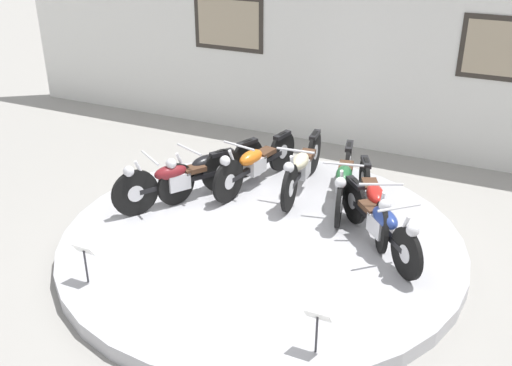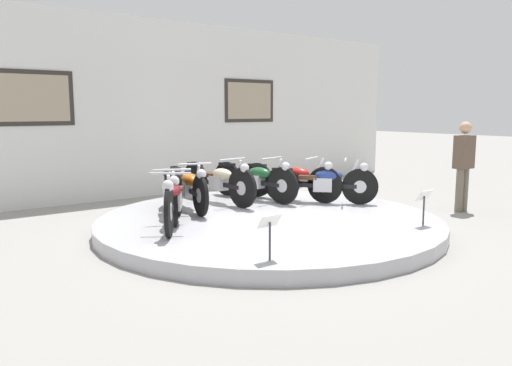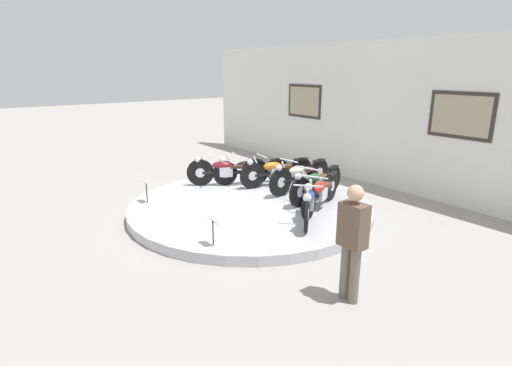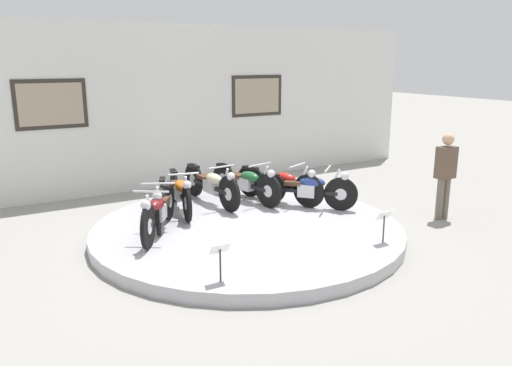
{
  "view_description": "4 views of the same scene",
  "coord_description": "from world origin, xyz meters",
  "views": [
    {
      "loc": [
        2.72,
        -6.08,
        4.21
      ],
      "look_at": [
        -0.21,
        0.28,
        0.78
      ],
      "focal_mm": 42.0,
      "sensor_mm": 36.0,
      "label": 1
    },
    {
      "loc": [
        -4.6,
        -5.88,
        1.8
      ],
      "look_at": [
        -0.08,
        0.22,
        0.69
      ],
      "focal_mm": 35.0,
      "sensor_mm": 36.0,
      "label": 2
    },
    {
      "loc": [
        6.59,
        -4.85,
        2.99
      ],
      "look_at": [
        0.13,
        0.05,
        0.65
      ],
      "focal_mm": 28.0,
      "sensor_mm": 36.0,
      "label": 3
    },
    {
      "loc": [
        -3.87,
        -7.0,
        2.9
      ],
      "look_at": [
        0.23,
        0.11,
        0.86
      ],
      "focal_mm": 35.0,
      "sensor_mm": 36.0,
      "label": 4
    }
  ],
  "objects": [
    {
      "name": "display_platform",
      "position": [
        0.0,
        0.0,
        0.1
      ],
      "size": [
        5.18,
        5.18,
        0.19
      ],
      "primitive_type": "cylinder",
      "color": "#ADADB2",
      "rests_on": "ground_plane"
    },
    {
      "name": "info_placard_front_left",
      "position": [
        -1.37,
        -1.77,
        0.56
      ],
      "size": [
        0.26,
        0.11,
        0.51
      ],
      "color": "#333338",
      "rests_on": "display_platform"
    },
    {
      "name": "motorcycle_black",
      "position": [
        -1.21,
        0.88,
        0.57
      ],
      "size": [
        0.82,
        1.83,
        0.78
      ],
      "color": "black",
      "rests_on": "display_platform"
    },
    {
      "name": "motorcycle_blue",
      "position": [
        1.45,
        0.32,
        0.57
      ],
      "size": [
        1.37,
        1.49,
        0.79
      ],
      "color": "black",
      "rests_on": "display_platform"
    },
    {
      "name": "info_placard_front_centre",
      "position": [
        1.37,
        -1.77,
        0.56
      ],
      "size": [
        0.26,
        0.11,
        0.51
      ],
      "color": "#333338",
      "rests_on": "display_platform"
    },
    {
      "name": "back_wall",
      "position": [
        0.0,
        3.93,
        1.84
      ],
      "size": [
        14.0,
        0.22,
        3.67
      ],
      "color": "silver",
      "rests_on": "ground_plane"
    },
    {
      "name": "motorcycle_green",
      "position": [
        0.69,
        1.28,
        0.58
      ],
      "size": [
        0.59,
        1.96,
        0.8
      ],
      "color": "black",
      "rests_on": "display_platform"
    },
    {
      "name": "motorcycle_red",
      "position": [
        1.21,
        0.88,
        0.58
      ],
      "size": [
        0.86,
        1.84,
        0.79
      ],
      "color": "black",
      "rests_on": "display_platform"
    },
    {
      "name": "ground_plane",
      "position": [
        0.0,
        0.0,
        0.0
      ],
      "size": [
        60.0,
        60.0,
        0.0
      ],
      "primitive_type": "plane",
      "color": "gray"
    },
    {
      "name": "visitor_standing",
      "position": [
        3.58,
        -1.01,
        0.9
      ],
      "size": [
        0.36,
        0.22,
        1.6
      ],
      "color": "#6B6051",
      "rests_on": "ground_plane"
    },
    {
      "name": "motorcycle_maroon",
      "position": [
        -1.44,
        0.32,
        0.59
      ],
      "size": [
        1.15,
        1.72,
        0.81
      ],
      "color": "black",
      "rests_on": "display_platform"
    },
    {
      "name": "motorcycle_orange",
      "position": [
        -0.69,
        1.28,
        0.58
      ],
      "size": [
        0.58,
        1.96,
        0.8
      ],
      "color": "black",
      "rests_on": "display_platform"
    },
    {
      "name": "motorcycle_cream",
      "position": [
        0.0,
        1.43,
        0.59
      ],
      "size": [
        0.54,
        2.02,
        0.81
      ],
      "color": "black",
      "rests_on": "display_platform"
    }
  ]
}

